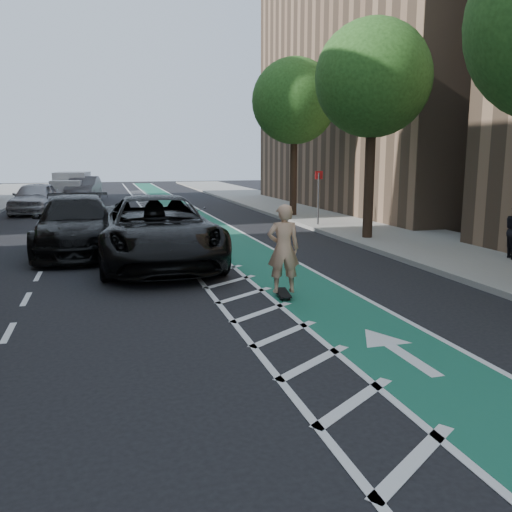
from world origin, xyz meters
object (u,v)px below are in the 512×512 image
object	(u,v)px
suv_near	(157,230)
suv_far	(76,225)
skateboarder	(283,249)
barrel_a	(79,252)

from	to	relation	value
suv_near	suv_far	size ratio (longest dim) A/B	1.13
skateboarder	suv_near	distance (m)	5.19
skateboarder	suv_far	world-z (taller)	skateboarder
suv_near	suv_far	bearing A→B (deg)	131.08
suv_near	barrel_a	xyz separation A→B (m)	(-2.20, 0.35, -0.59)
barrel_a	skateboarder	bearing A→B (deg)	-48.05
suv_far	suv_near	bearing A→B (deg)	-49.47
skateboarder	suv_near	world-z (taller)	skateboarder
suv_near	barrel_a	bearing A→B (deg)	170.91
barrel_a	suv_far	bearing A→B (deg)	93.40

